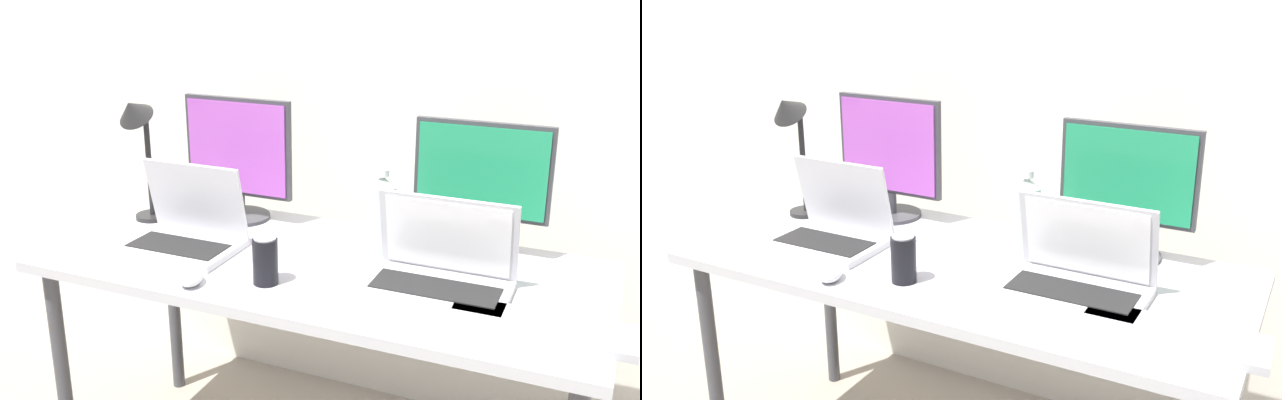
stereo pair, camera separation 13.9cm
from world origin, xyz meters
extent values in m
cube|color=silver|center=(0.00, 0.59, 1.30)|extent=(7.00, 0.08, 2.60)
cylinder|color=#424247|center=(-0.71, -0.28, 0.35)|extent=(0.04, 0.04, 0.71)
cylinder|color=#424247|center=(-0.71, 0.28, 0.35)|extent=(0.04, 0.04, 0.71)
cylinder|color=#424247|center=(0.71, 0.28, 0.35)|extent=(0.04, 0.04, 0.71)
cube|color=#B7B7BC|center=(0.00, 0.00, 0.72)|extent=(1.55, 0.69, 0.03)
cylinder|color=#38383D|center=(-0.38, 0.23, 0.75)|extent=(0.19, 0.19, 0.01)
cylinder|color=#38383D|center=(-0.38, 0.23, 0.79)|extent=(0.03, 0.03, 0.07)
cube|color=#38383D|center=(-0.38, 0.23, 0.98)|extent=(0.37, 0.02, 0.31)
cube|color=#A54CB2|center=(-0.38, 0.22, 0.98)|extent=(0.34, 0.01, 0.29)
cylinder|color=#38383D|center=(0.38, 0.25, 0.75)|extent=(0.21, 0.21, 0.01)
cylinder|color=#38383D|center=(0.38, 0.25, 0.80)|extent=(0.03, 0.03, 0.10)
cube|color=#38383D|center=(0.38, 0.25, 0.98)|extent=(0.38, 0.02, 0.27)
cube|color=#1E8C59|center=(0.38, 0.24, 0.98)|extent=(0.36, 0.01, 0.25)
cube|color=silver|center=(-0.40, -0.09, 0.75)|extent=(0.32, 0.23, 0.02)
cube|color=black|center=(-0.40, -0.10, 0.76)|extent=(0.28, 0.13, 0.00)
cube|color=silver|center=(-0.40, 0.00, 0.87)|extent=(0.32, 0.06, 0.23)
cube|color=#A54CB2|center=(-0.40, 0.00, 0.87)|extent=(0.29, 0.05, 0.20)
cube|color=#B7B7BC|center=(0.35, -0.06, 0.75)|extent=(0.36, 0.22, 0.02)
cube|color=black|center=(0.35, -0.08, 0.76)|extent=(0.31, 0.12, 0.00)
cube|color=#B7B7BC|center=(0.35, 0.02, 0.87)|extent=(0.36, 0.06, 0.21)
cube|color=white|center=(0.35, 0.01, 0.86)|extent=(0.32, 0.05, 0.19)
cube|color=#B2B2B7|center=(0.61, -0.16, 0.75)|extent=(0.41, 0.16, 0.02)
ellipsoid|color=silver|center=(-0.24, -0.27, 0.76)|extent=(0.09, 0.11, 0.04)
cylinder|color=silver|center=(0.13, 0.14, 0.84)|extent=(0.08, 0.08, 0.19)
cone|color=silver|center=(0.13, 0.14, 0.95)|extent=(0.07, 0.07, 0.03)
cylinder|color=white|center=(0.13, 0.14, 0.97)|extent=(0.04, 0.04, 0.02)
cylinder|color=black|center=(-0.07, -0.19, 0.80)|extent=(0.07, 0.07, 0.12)
cylinder|color=silver|center=(-0.07, -0.19, 0.86)|extent=(0.06, 0.06, 0.00)
cylinder|color=black|center=(-0.65, 0.11, 0.75)|extent=(0.11, 0.11, 0.01)
cylinder|color=black|center=(-0.65, 0.11, 0.92)|extent=(0.02, 0.02, 0.32)
cone|color=black|center=(-0.65, 0.05, 1.11)|extent=(0.11, 0.12, 0.11)
camera|label=1|loc=(0.74, -1.67, 1.51)|focal=40.00mm
camera|label=2|loc=(0.86, -1.61, 1.51)|focal=40.00mm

